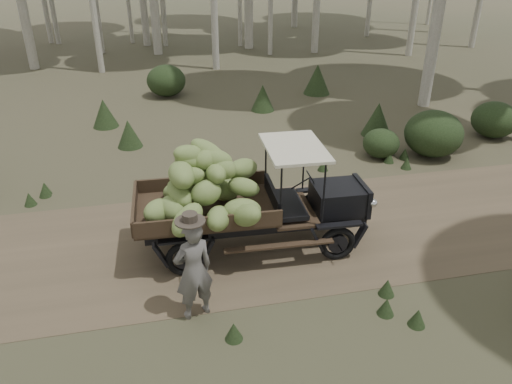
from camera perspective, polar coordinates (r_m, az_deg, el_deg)
ground at (r=9.66m, az=-7.59°, el=-6.07°), size 120.00×120.00×0.00m
dirt_track at (r=9.66m, az=-7.59°, el=-6.05°), size 70.00×4.00×0.01m
banana_truck at (r=8.82m, az=-2.98°, el=-0.09°), size 4.41×2.13×2.24m
farmer at (r=7.55m, az=-7.17°, el=-8.75°), size 0.70×0.56×1.81m
undergrowth at (r=8.22m, az=0.77°, el=-7.81°), size 23.02×22.05×1.39m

